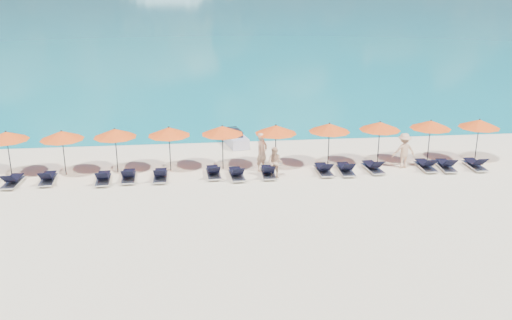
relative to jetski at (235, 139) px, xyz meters
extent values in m
plane|color=beige|center=(0.51, -9.43, -0.37)|extent=(1400.00, 1400.00, 0.00)
ellipsoid|color=black|center=(-149.49, 550.57, -35.37)|extent=(162.00, 126.00, 85.50)
cube|color=silver|center=(-0.01, 0.03, -0.05)|extent=(1.45, 2.66, 0.58)
cube|color=black|center=(0.04, -0.18, 0.36)|extent=(0.73, 1.14, 0.37)
cylinder|color=black|center=(-0.14, 0.64, 0.52)|extent=(0.58, 0.18, 0.06)
imported|color=tan|center=(1.00, -4.54, 0.60)|extent=(0.83, 0.83, 1.94)
imported|color=tan|center=(1.51, -5.63, 0.39)|extent=(0.85, 0.68, 1.53)
imported|color=tan|center=(8.17, -4.86, 0.53)|extent=(1.20, 0.63, 1.81)
cylinder|color=black|center=(-11.23, -3.98, 0.73)|extent=(0.05, 0.05, 2.20)
cone|color=#EA4D13|center=(-11.23, -3.98, 1.65)|extent=(2.10, 2.10, 0.42)
sphere|color=black|center=(-11.23, -3.98, 1.87)|extent=(0.08, 0.08, 0.08)
cylinder|color=black|center=(-8.62, -4.14, 0.73)|extent=(0.05, 0.05, 2.20)
cone|color=#EA4D13|center=(-8.62, -4.14, 1.65)|extent=(2.10, 2.10, 0.42)
sphere|color=black|center=(-8.62, -4.14, 1.87)|extent=(0.08, 0.08, 0.08)
cylinder|color=black|center=(-6.14, -4.00, 0.73)|extent=(0.05, 0.05, 2.20)
cone|color=#EA4D13|center=(-6.14, -4.00, 1.65)|extent=(2.10, 2.10, 0.42)
sphere|color=black|center=(-6.14, -4.00, 1.87)|extent=(0.08, 0.08, 0.08)
cylinder|color=black|center=(-3.53, -4.00, 0.73)|extent=(0.05, 0.05, 2.20)
cone|color=#EA4D13|center=(-3.53, -4.00, 1.65)|extent=(2.10, 2.10, 0.42)
sphere|color=black|center=(-3.53, -4.00, 1.87)|extent=(0.08, 0.08, 0.08)
cylinder|color=black|center=(-0.91, -4.04, 0.73)|extent=(0.05, 0.05, 2.20)
cone|color=#EA4D13|center=(-0.91, -4.04, 1.65)|extent=(2.10, 2.10, 0.42)
sphere|color=black|center=(-0.91, -4.04, 1.87)|extent=(0.08, 0.08, 0.08)
cylinder|color=black|center=(1.74, -4.19, 0.73)|extent=(0.05, 0.05, 2.20)
cone|color=#EA4D13|center=(1.74, -4.19, 1.65)|extent=(2.10, 2.10, 0.42)
sphere|color=black|center=(1.74, -4.19, 1.87)|extent=(0.08, 0.08, 0.08)
cylinder|color=black|center=(4.47, -4.13, 0.73)|extent=(0.05, 0.05, 2.20)
cone|color=#EA4D13|center=(4.47, -4.13, 1.65)|extent=(2.10, 2.10, 0.42)
sphere|color=black|center=(4.47, -4.13, 1.87)|extent=(0.08, 0.08, 0.08)
cylinder|color=black|center=(7.10, -4.09, 0.73)|extent=(0.05, 0.05, 2.20)
cone|color=#EA4D13|center=(7.10, -4.09, 1.65)|extent=(2.10, 2.10, 0.42)
sphere|color=black|center=(7.10, -4.09, 1.87)|extent=(0.08, 0.08, 0.08)
cylinder|color=black|center=(9.77, -4.10, 0.73)|extent=(0.05, 0.05, 2.20)
cone|color=#EA4D13|center=(9.77, -4.10, 1.65)|extent=(2.10, 2.10, 0.42)
sphere|color=black|center=(9.77, -4.10, 1.87)|extent=(0.08, 0.08, 0.08)
cylinder|color=black|center=(12.34, -4.19, 0.73)|extent=(0.05, 0.05, 2.20)
cone|color=#EA4D13|center=(12.34, -4.19, 1.65)|extent=(2.10, 2.10, 0.42)
sphere|color=black|center=(12.34, -4.19, 1.87)|extent=(0.08, 0.08, 0.08)
cube|color=silver|center=(-10.78, -5.36, -0.23)|extent=(0.71, 1.73, 0.06)
cube|color=black|center=(-10.76, -5.11, -0.07)|extent=(0.61, 1.13, 0.04)
cube|color=black|center=(-10.81, -5.91, 0.18)|extent=(0.58, 0.56, 0.43)
cube|color=silver|center=(-9.23, -5.17, -0.23)|extent=(0.71, 1.73, 0.06)
cube|color=black|center=(-9.24, -4.92, -0.07)|extent=(0.61, 1.13, 0.04)
cube|color=black|center=(-9.20, -5.72, 0.18)|extent=(0.58, 0.57, 0.43)
cube|color=silver|center=(-6.64, -5.42, -0.23)|extent=(0.71, 1.73, 0.06)
cube|color=black|center=(-6.65, -5.17, -0.07)|extent=(0.61, 1.13, 0.04)
cube|color=black|center=(-6.61, -5.97, 0.18)|extent=(0.58, 0.56, 0.43)
cube|color=silver|center=(-5.48, -5.26, -0.23)|extent=(0.69, 1.73, 0.06)
cube|color=black|center=(-5.49, -5.01, -0.07)|extent=(0.60, 1.12, 0.04)
cube|color=black|center=(-5.46, -5.80, 0.18)|extent=(0.57, 0.56, 0.43)
cube|color=silver|center=(-3.98, -5.32, -0.23)|extent=(0.62, 1.70, 0.06)
cube|color=black|center=(-3.98, -5.07, -0.07)|extent=(0.55, 1.10, 0.04)
cube|color=black|center=(-3.98, -5.87, 0.18)|extent=(0.55, 0.54, 0.43)
cube|color=silver|center=(-1.44, -5.15, -0.23)|extent=(0.71, 1.73, 0.06)
cube|color=black|center=(-1.45, -4.90, -0.07)|extent=(0.61, 1.13, 0.04)
cube|color=black|center=(-1.41, -5.70, 0.18)|extent=(0.58, 0.56, 0.43)
cube|color=silver|center=(-0.33, -5.50, -0.23)|extent=(0.75, 1.74, 0.06)
cube|color=black|center=(-0.35, -5.25, -0.07)|extent=(0.64, 1.14, 0.04)
cube|color=black|center=(-0.29, -6.04, 0.18)|extent=(0.59, 0.58, 0.43)
cube|color=silver|center=(1.21, -5.39, -0.23)|extent=(0.67, 1.72, 0.06)
cube|color=black|center=(1.22, -5.14, -0.07)|extent=(0.58, 1.11, 0.04)
cube|color=black|center=(1.20, -5.94, 0.18)|extent=(0.56, 0.55, 0.43)
cube|color=silver|center=(3.97, -5.32, -0.23)|extent=(0.69, 1.73, 0.06)
cube|color=black|center=(3.96, -5.07, -0.07)|extent=(0.60, 1.12, 0.04)
cube|color=black|center=(4.00, -5.87, 0.18)|extent=(0.57, 0.56, 0.43)
cube|color=silver|center=(5.07, -5.39, -0.23)|extent=(0.65, 1.71, 0.06)
cube|color=black|center=(5.07, -5.14, -0.07)|extent=(0.57, 1.11, 0.04)
cube|color=black|center=(5.06, -5.94, 0.18)|extent=(0.56, 0.55, 0.43)
cube|color=silver|center=(6.50, -5.22, -0.23)|extent=(0.79, 1.75, 0.06)
cube|color=black|center=(6.47, -4.97, -0.07)|extent=(0.66, 1.15, 0.04)
cube|color=black|center=(6.55, -5.77, 0.18)|extent=(0.60, 0.59, 0.43)
cube|color=silver|center=(9.22, -5.25, -0.23)|extent=(0.64, 1.71, 0.06)
cube|color=black|center=(9.22, -5.00, -0.07)|extent=(0.57, 1.11, 0.04)
cube|color=black|center=(9.23, -5.80, 0.18)|extent=(0.56, 0.54, 0.43)
cube|color=silver|center=(10.22, -5.37, -0.23)|extent=(0.73, 1.74, 0.06)
cube|color=black|center=(10.23, -5.12, -0.07)|extent=(0.62, 1.13, 0.04)
cube|color=black|center=(10.18, -5.92, 0.18)|extent=(0.58, 0.57, 0.43)
cube|color=silver|center=(11.75, -5.38, -0.23)|extent=(0.62, 1.70, 0.06)
cube|color=black|center=(11.75, -5.13, -0.07)|extent=(0.55, 1.10, 0.04)
cube|color=black|center=(11.75, -5.93, 0.18)|extent=(0.55, 0.54, 0.43)
camera|label=1|loc=(-2.16, -31.24, 9.17)|focal=40.00mm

